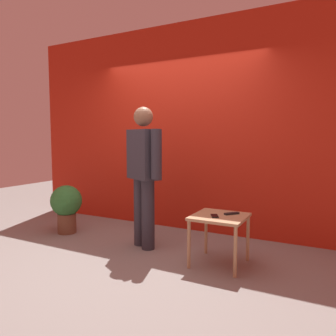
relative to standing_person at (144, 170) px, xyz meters
name	(u,v)px	position (x,y,z in m)	size (l,w,h in m)	color
ground_plane	(132,255)	(0.03, -0.31, -0.97)	(12.00, 12.00, 0.00)	gray
back_wall_red	(181,128)	(0.03, 1.02, 0.53)	(5.29, 0.12, 3.01)	#B52212
standing_person	(144,170)	(0.00, 0.00, 0.00)	(0.65, 0.42, 1.73)	#2D2D38
side_table	(220,222)	(1.01, -0.11, -0.51)	(0.55, 0.55, 0.54)	tan
cell_phone	(215,216)	(0.98, -0.17, -0.43)	(0.07, 0.14, 0.01)	black
tv_remote	(232,213)	(1.11, 0.00, -0.42)	(0.04, 0.17, 0.02)	black
potted_plant	(66,205)	(-1.30, -0.01, -0.56)	(0.44, 0.44, 0.69)	brown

